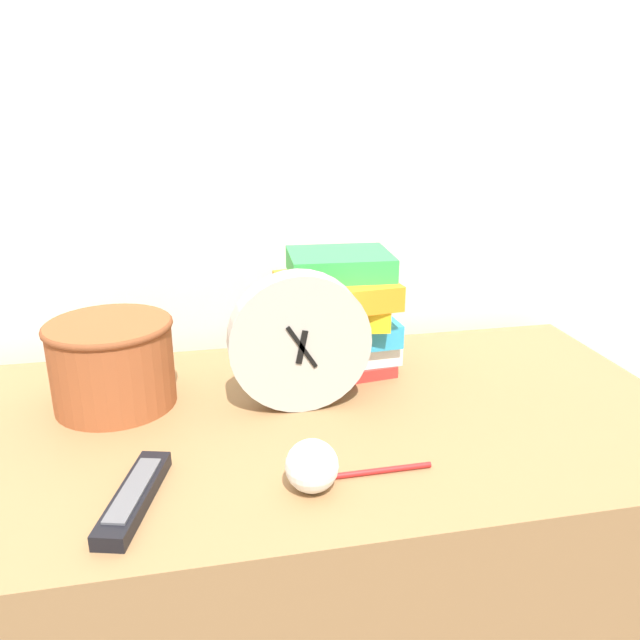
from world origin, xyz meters
The scene contains 8 objects.
wall_back centered at (0.00, 0.70, 1.20)m, with size 6.00×0.04×2.40m.
desk centered at (0.00, 0.31, 0.37)m, with size 1.29×0.63×0.75m.
desk_clock centered at (0.02, 0.35, 0.86)m, with size 0.23×0.05×0.23m.
book_stack centered at (0.11, 0.48, 0.86)m, with size 0.23×0.22×0.22m.
basket centered at (-0.27, 0.42, 0.83)m, with size 0.20×0.20×0.14m.
tv_remote centered at (-0.22, 0.13, 0.76)m, with size 0.09×0.18×0.02m.
crumpled_paper_ball centered at (0.00, 0.12, 0.78)m, with size 0.07×0.07×0.07m.
pen centered at (0.09, 0.13, 0.75)m, with size 0.16×0.01×0.01m.
Camera 1 is at (-0.13, -0.56, 1.22)m, focal length 35.00 mm.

